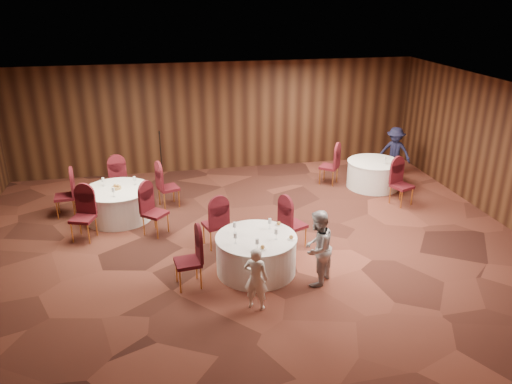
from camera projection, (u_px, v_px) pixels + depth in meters
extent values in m
plane|color=black|center=(249.00, 243.00, 10.79)|extent=(12.00, 12.00, 0.00)
plane|color=silver|center=(248.00, 96.00, 9.59)|extent=(12.00, 12.00, 0.00)
plane|color=black|center=(217.00, 117.00, 14.73)|extent=(12.00, 0.00, 12.00)
plane|color=black|center=(330.00, 321.00, 5.65)|extent=(12.00, 0.00, 12.00)
plane|color=black|center=(508.00, 156.00, 11.30)|extent=(0.00, 10.00, 10.00)
cylinder|color=white|center=(256.00, 255.00, 9.60)|extent=(1.53, 1.53, 0.72)
cylinder|color=white|center=(256.00, 238.00, 9.46)|extent=(1.56, 1.56, 0.03)
cylinder|color=white|center=(118.00, 204.00, 11.87)|extent=(1.58, 1.58, 0.72)
cylinder|color=white|center=(117.00, 190.00, 11.74)|extent=(1.62, 1.62, 0.03)
cylinder|color=white|center=(373.00, 174.00, 13.76)|extent=(1.43, 1.43, 0.72)
cylinder|color=white|center=(375.00, 162.00, 13.63)|extent=(1.46, 1.46, 0.03)
cylinder|color=silver|center=(235.00, 232.00, 9.63)|extent=(0.06, 0.06, 0.01)
cylinder|color=silver|center=(235.00, 230.00, 9.61)|extent=(0.01, 0.01, 0.11)
cone|color=silver|center=(235.00, 225.00, 9.57)|extent=(0.08, 0.08, 0.10)
cylinder|color=silver|center=(257.00, 249.00, 9.00)|extent=(0.06, 0.06, 0.01)
cylinder|color=silver|center=(257.00, 246.00, 8.98)|extent=(0.01, 0.01, 0.11)
cone|color=silver|center=(257.00, 241.00, 8.94)|extent=(0.08, 0.08, 0.10)
cylinder|color=silver|center=(276.00, 239.00, 9.37)|extent=(0.06, 0.06, 0.01)
cylinder|color=silver|center=(276.00, 236.00, 9.34)|extent=(0.01, 0.01, 0.11)
cone|color=silver|center=(276.00, 231.00, 9.30)|extent=(0.08, 0.08, 0.10)
cylinder|color=silver|center=(270.00, 228.00, 9.78)|extent=(0.06, 0.06, 0.01)
cylinder|color=silver|center=(270.00, 226.00, 9.76)|extent=(0.01, 0.01, 0.11)
cone|color=silver|center=(270.00, 221.00, 9.72)|extent=(0.08, 0.08, 0.10)
cylinder|color=silver|center=(236.00, 243.00, 9.21)|extent=(0.06, 0.06, 0.01)
cylinder|color=silver|center=(235.00, 240.00, 9.19)|extent=(0.01, 0.01, 0.11)
cone|color=silver|center=(235.00, 235.00, 9.15)|extent=(0.08, 0.08, 0.10)
cylinder|color=white|center=(263.00, 249.00, 9.00)|extent=(0.15, 0.15, 0.01)
sphere|color=#9E6B33|center=(263.00, 247.00, 8.99)|extent=(0.08, 0.08, 0.08)
cylinder|color=white|center=(291.00, 239.00, 9.36)|extent=(0.15, 0.15, 0.01)
sphere|color=#9E6B33|center=(291.00, 237.00, 9.35)|extent=(0.08, 0.08, 0.08)
cylinder|color=white|center=(279.00, 225.00, 9.92)|extent=(0.15, 0.15, 0.01)
sphere|color=#9E6B33|center=(279.00, 223.00, 9.90)|extent=(0.08, 0.08, 0.08)
cylinder|color=silver|center=(135.00, 185.00, 11.97)|extent=(0.06, 0.06, 0.01)
cylinder|color=silver|center=(135.00, 183.00, 11.95)|extent=(0.01, 0.01, 0.11)
cone|color=silver|center=(134.00, 178.00, 11.91)|extent=(0.08, 0.08, 0.10)
cylinder|color=silver|center=(104.00, 186.00, 11.90)|extent=(0.06, 0.06, 0.01)
cylinder|color=silver|center=(103.00, 184.00, 11.88)|extent=(0.01, 0.01, 0.11)
cone|color=silver|center=(103.00, 180.00, 11.84)|extent=(0.08, 0.08, 0.10)
cylinder|color=silver|center=(114.00, 196.00, 11.30)|extent=(0.06, 0.06, 0.01)
cylinder|color=silver|center=(114.00, 194.00, 11.28)|extent=(0.01, 0.01, 0.11)
cone|color=silver|center=(113.00, 190.00, 11.24)|extent=(0.08, 0.08, 0.10)
cylinder|color=olive|center=(116.00, 188.00, 11.72)|extent=(0.22, 0.22, 0.06)
sphere|color=#9E6B33|center=(115.00, 185.00, 11.71)|extent=(0.07, 0.07, 0.07)
sphere|color=#9E6B33|center=(118.00, 186.00, 11.69)|extent=(0.07, 0.07, 0.07)
cylinder|color=silver|center=(384.00, 164.00, 13.43)|extent=(0.06, 0.06, 0.01)
cylinder|color=silver|center=(385.00, 162.00, 13.41)|extent=(0.01, 0.01, 0.11)
cone|color=silver|center=(385.00, 158.00, 13.37)|extent=(0.08, 0.08, 0.10)
cylinder|color=black|center=(163.00, 186.00, 13.89)|extent=(0.24, 0.24, 0.02)
cylinder|color=black|center=(161.00, 159.00, 13.60)|extent=(0.02, 0.02, 1.55)
cylinder|color=black|center=(159.00, 132.00, 13.36)|extent=(0.04, 0.12, 0.04)
imported|color=white|center=(256.00, 278.00, 8.39)|extent=(0.50, 0.44, 1.16)
imported|color=#B7B8BD|center=(317.00, 248.00, 9.07)|extent=(0.88, 0.89, 1.45)
imported|color=black|center=(395.00, 152.00, 14.46)|extent=(1.07, 1.01, 1.46)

